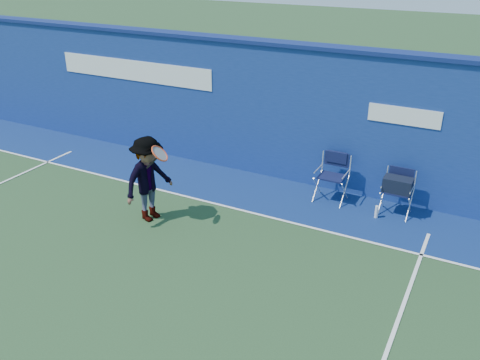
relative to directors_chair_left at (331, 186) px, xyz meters
The scene contains 8 objects.
ground 5.12m from the directors_chair_left, 118.01° to the right, with size 80.00×80.00×0.00m, color #264424.
stadium_wall 2.78m from the directors_chair_left, 164.08° to the left, with size 24.00×0.50×3.08m.
out_of_bounds_strip 2.46m from the directors_chair_left, behind, with size 24.00×1.80×0.01m, color navy.
court_lines 4.60m from the directors_chair_left, 121.53° to the right, with size 24.00×12.00×0.01m.
directors_chair_left is the anchor object (origin of this frame).
directors_chair_right 1.34m from the directors_chair_left, ahead, with size 0.55×0.50×0.93m.
water_bottle 1.13m from the directors_chair_left, 17.62° to the right, with size 0.07×0.07×0.26m, color silver.
tennis_player 3.80m from the directors_chair_left, 140.03° to the right, with size 1.01×1.21×1.71m.
Camera 1 is at (5.16, -4.91, 4.94)m, focal length 38.00 mm.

